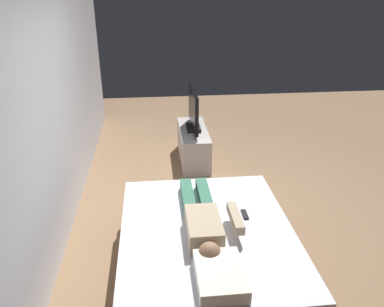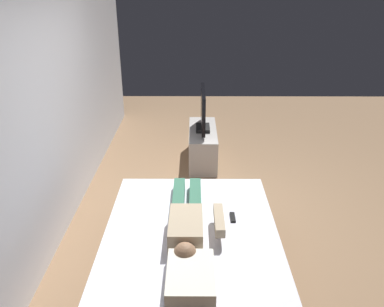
{
  "view_description": "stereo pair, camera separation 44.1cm",
  "coord_description": "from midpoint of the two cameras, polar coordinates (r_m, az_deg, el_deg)",
  "views": [
    {
      "loc": [
        -3.71,
        0.78,
        2.53
      ],
      "look_at": [
        0.28,
        0.36,
        0.69
      ],
      "focal_mm": 35.94,
      "sensor_mm": 36.0,
      "label": 1
    },
    {
      "loc": [
        -3.73,
        0.34,
        2.53
      ],
      "look_at": [
        0.28,
        0.36,
        0.69
      ],
      "focal_mm": 35.94,
      "sensor_mm": 36.0,
      "label": 2
    }
  ],
  "objects": [
    {
      "name": "back_wall",
      "position": [
        4.45,
        -22.05,
        8.11
      ],
      "size": [
        6.4,
        0.1,
        2.8
      ],
      "primitive_type": "cube",
      "color": "silver",
      "rests_on": "ground"
    },
    {
      "name": "tv",
      "position": [
        5.55,
        -2.08,
        6.32
      ],
      "size": [
        0.88,
        0.2,
        0.59
      ],
      "color": "black",
      "rests_on": "tv_stand"
    },
    {
      "name": "person",
      "position": [
        3.37,
        -2.08,
        -9.92
      ],
      "size": [
        1.26,
        0.46,
        0.18
      ],
      "color": "tan",
      "rests_on": "bed"
    },
    {
      "name": "ground_plane",
      "position": [
        4.53,
        2.15,
        -9.3
      ],
      "size": [
        10.0,
        10.0,
        0.0
      ],
      "primitive_type": "plane",
      "color": "#8C6B4C"
    },
    {
      "name": "remote",
      "position": [
        3.58,
        4.33,
        -9.1
      ],
      "size": [
        0.15,
        0.04,
        0.02
      ],
      "primitive_type": "cube",
      "color": "black",
      "rests_on": "bed"
    },
    {
      "name": "pillow",
      "position": [
        2.86,
        -0.44,
        -17.89
      ],
      "size": [
        0.48,
        0.34,
        0.12
      ],
      "primitive_type": "cube",
      "color": "silver",
      "rests_on": "bed"
    },
    {
      "name": "bed",
      "position": [
        3.56,
        -1.47,
        -14.9
      ],
      "size": [
        1.93,
        1.57,
        0.54
      ],
      "color": "brown",
      "rests_on": "ground"
    },
    {
      "name": "tv_stand",
      "position": [
        5.75,
        -2.0,
        1.25
      ],
      "size": [
        1.1,
        0.4,
        0.5
      ],
      "primitive_type": "cube",
      "color": "#B7B2AD",
      "rests_on": "ground"
    }
  ]
}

